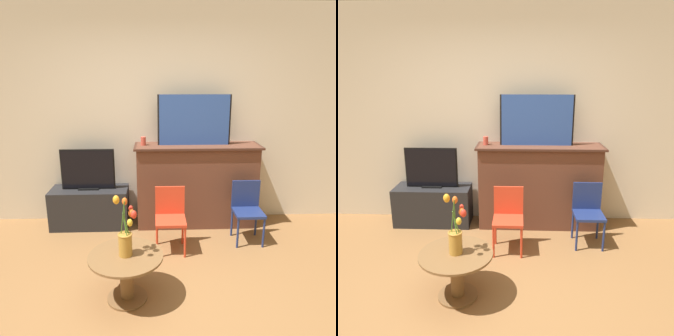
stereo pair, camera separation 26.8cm
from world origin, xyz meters
TOP-DOWN VIEW (x-y plane):
  - ground_plane at (0.00, 0.00)m, footprint 14.00×14.00m
  - wall_back at (0.00, 2.13)m, footprint 8.00×0.06m
  - fireplace_mantel at (0.51, 1.89)m, footprint 1.54×0.45m
  - painting at (0.47, 1.90)m, footprint 0.88×0.03m
  - mantel_candle at (-0.15, 1.89)m, footprint 0.06×0.06m
  - tv_stand at (-0.84, 1.87)m, footprint 0.96×0.41m
  - tv_monitor at (-0.84, 1.88)m, footprint 0.66×0.12m
  - chair_red at (0.15, 1.25)m, footprint 0.32×0.32m
  - chair_blue at (1.04, 1.43)m, footprint 0.32×0.32m
  - side_table at (-0.26, 0.41)m, footprint 0.63×0.63m
  - vase_tulips at (-0.26, 0.41)m, footprint 0.19×0.20m

SIDE VIEW (x-z plane):
  - ground_plane at x=0.00m, z-range 0.00..0.00m
  - tv_stand at x=-0.84m, z-range 0.00..0.49m
  - side_table at x=-0.26m, z-range 0.07..0.49m
  - chair_red at x=0.15m, z-range 0.06..0.75m
  - chair_blue at x=1.04m, z-range 0.06..0.75m
  - fireplace_mantel at x=0.51m, z-range 0.01..1.05m
  - vase_tulips at x=-0.26m, z-range 0.34..0.86m
  - tv_monitor at x=-0.84m, z-range 0.48..0.99m
  - mantel_candle at x=-0.15m, z-range 1.04..1.14m
  - painting at x=0.47m, z-range 1.04..1.64m
  - wall_back at x=0.00m, z-range 0.00..2.70m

